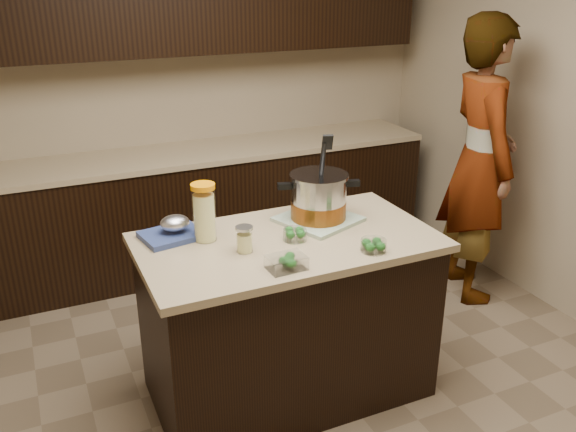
% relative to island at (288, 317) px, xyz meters
% --- Properties ---
extents(ground_plane, '(4.00, 4.00, 0.00)m').
position_rel_island_xyz_m(ground_plane, '(0.00, 0.00, -0.45)').
color(ground_plane, brown).
rests_on(ground_plane, ground).
extents(room_shell, '(4.04, 4.04, 2.72)m').
position_rel_island_xyz_m(room_shell, '(0.00, 0.00, 1.26)').
color(room_shell, tan).
rests_on(room_shell, ground).
extents(back_cabinets, '(3.60, 0.63, 2.33)m').
position_rel_island_xyz_m(back_cabinets, '(0.00, 1.74, 0.49)').
color(back_cabinets, black).
rests_on(back_cabinets, ground).
extents(island, '(1.46, 0.81, 0.90)m').
position_rel_island_xyz_m(island, '(0.00, 0.00, 0.00)').
color(island, black).
rests_on(island, ground).
extents(dish_towel, '(0.46, 0.46, 0.02)m').
position_rel_island_xyz_m(dish_towel, '(0.24, 0.14, 0.46)').
color(dish_towel, '#568059').
rests_on(dish_towel, island).
extents(stock_pot, '(0.42, 0.38, 0.43)m').
position_rel_island_xyz_m(stock_pot, '(0.24, 0.14, 0.57)').
color(stock_pot, '#B7B7BC').
rests_on(stock_pot, dish_towel).
extents(lemonade_pitcher, '(0.13, 0.13, 0.28)m').
position_rel_island_xyz_m(lemonade_pitcher, '(-0.37, 0.16, 0.58)').
color(lemonade_pitcher, '#E4DF8B').
rests_on(lemonade_pitcher, island).
extents(mason_jar, '(0.11, 0.11, 0.13)m').
position_rel_island_xyz_m(mason_jar, '(-0.24, -0.05, 0.51)').
color(mason_jar, '#E4DF8B').
rests_on(mason_jar, island).
extents(broccoli_tub_left, '(0.13, 0.13, 0.06)m').
position_rel_island_xyz_m(broccoli_tub_left, '(0.03, -0.03, 0.47)').
color(broccoli_tub_left, silver).
rests_on(broccoli_tub_left, island).
extents(broccoli_tub_right, '(0.15, 0.15, 0.06)m').
position_rel_island_xyz_m(broccoli_tub_right, '(0.31, -0.29, 0.47)').
color(broccoli_tub_right, silver).
rests_on(broccoli_tub_right, island).
extents(broccoli_tub_rect, '(0.17, 0.13, 0.06)m').
position_rel_island_xyz_m(broccoli_tub_rect, '(-0.14, -0.29, 0.47)').
color(broccoli_tub_rect, silver).
rests_on(broccoli_tub_rect, island).
extents(blue_tray, '(0.32, 0.27, 0.11)m').
position_rel_island_xyz_m(blue_tray, '(-0.51, 0.25, 0.48)').
color(blue_tray, navy).
rests_on(blue_tray, island).
extents(person, '(0.64, 0.80, 1.89)m').
position_rel_island_xyz_m(person, '(1.62, 0.51, 0.49)').
color(person, gray).
rests_on(person, ground).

